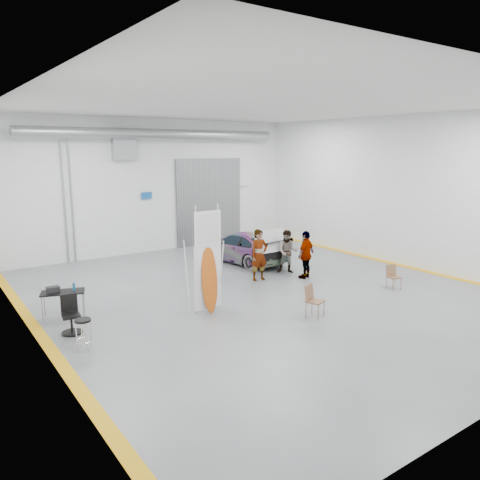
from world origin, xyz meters
TOP-DOWN VIEW (x-y plane):
  - ground at (0.00, 0.00)m, footprint 16.00×16.00m
  - room_shell at (0.24, 2.22)m, footprint 14.02×16.18m
  - sedan_car at (1.94, 3.95)m, footprint 2.42×4.57m
  - person_a at (0.83, 1.29)m, footprint 0.71×0.49m
  - person_b at (2.34, 1.48)m, footprint 1.02×1.00m
  - person_c at (2.39, 0.53)m, footprint 1.11×0.73m
  - surfboard_display at (-2.42, -0.55)m, footprint 0.90×0.26m
  - folding_chair_near at (-0.19, -2.63)m, footprint 0.56×0.59m
  - folding_chair_far at (3.90, -2.20)m, footprint 0.47×0.49m
  - shop_stool at (-6.20, -1.09)m, footprint 0.40×0.40m
  - work_table at (-6.04, 1.52)m, footprint 1.30×0.94m
  - office_chair at (-6.15, 0.16)m, footprint 0.53×0.53m
  - trunk_lid at (1.94, 2.03)m, footprint 1.47×0.89m

SIDE VIEW (x-z plane):
  - ground at x=0.00m, z-range 0.00..0.00m
  - folding_chair_far at x=3.90m, z-range -0.15..0.66m
  - folding_chair_near at x=-0.19m, z-range -0.17..0.75m
  - shop_stool at x=-6.20m, z-range 0.00..0.77m
  - office_chair at x=-6.15m, z-range -0.06..0.94m
  - sedan_car at x=1.94m, z-range 0.00..1.26m
  - work_table at x=-6.04m, z-range 0.26..1.22m
  - person_b at x=2.34m, z-range 0.00..1.65m
  - person_c at x=2.39m, z-range 0.00..1.77m
  - person_a at x=0.83m, z-range 0.00..1.87m
  - surfboard_display at x=-2.42m, z-range -0.30..2.86m
  - trunk_lid at x=1.94m, z-range 1.26..1.30m
  - room_shell at x=0.24m, z-range 1.07..7.08m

